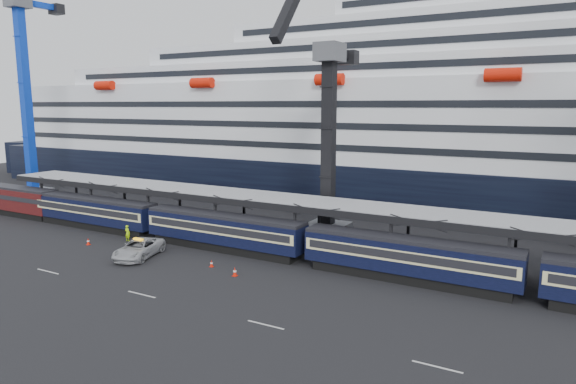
{
  "coord_description": "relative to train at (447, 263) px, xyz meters",
  "views": [
    {
      "loc": [
        4.19,
        -32.99,
        15.36
      ],
      "look_at": [
        -20.1,
        10.0,
        6.97
      ],
      "focal_mm": 32.0,
      "sensor_mm": 36.0,
      "label": 1
    }
  ],
  "objects": [
    {
      "name": "cruise_ship",
      "position": [
        3.57,
        35.99,
        10.14
      ],
      "size": [
        214.09,
        28.84,
        34.0
      ],
      "color": "black",
      "rests_on": "ground"
    },
    {
      "name": "worker",
      "position": [
        -35.09,
        -2.5,
        -1.27
      ],
      "size": [
        0.7,
        0.47,
        1.87
      ],
      "primitive_type": "imported",
      "rotation": [
        0.0,
        0.0,
        3.18
      ],
      "color": "#ADEB0C",
      "rests_on": "ground"
    },
    {
      "name": "traffic_cone_a",
      "position": [
        -37.74,
        -5.79,
        -1.81
      ],
      "size": [
        0.39,
        0.39,
        0.79
      ],
      "color": "red",
      "rests_on": "ground"
    },
    {
      "name": "train",
      "position": [
        0.0,
        0.0,
        0.0
      ],
      "size": [
        133.05,
        3.0,
        4.05
      ],
      "color": "black",
      "rests_on": "ground"
    },
    {
      "name": "canopy",
      "position": [
        4.65,
        4.0,
        3.05
      ],
      "size": [
        130.0,
        6.25,
        5.53
      ],
      "color": "gray",
      "rests_on": "ground"
    },
    {
      "name": "crane_blue",
      "position": [
        -67.35,
        7.55,
        16.03
      ],
      "size": [
        4.5,
        19.91,
        52.01
      ],
      "color": "#4C4E54",
      "rests_on": "ground"
    },
    {
      "name": "pickup_truck",
      "position": [
        -29.28,
        -6.49,
        -1.28
      ],
      "size": [
        4.7,
        7.17,
        1.83
      ],
      "primitive_type": "imported",
      "rotation": [
        0.0,
        0.0,
        0.27
      ],
      "color": "#9FA1A6",
      "rests_on": "ground"
    },
    {
      "name": "crane_dark_near",
      "position": [
        -15.35,
        8.59,
        9.73
      ],
      "size": [
        4.5,
        17.75,
        35.08
      ],
      "color": "#4C4E54",
      "rests_on": "ground"
    },
    {
      "name": "ground",
      "position": [
        4.65,
        -10.0,
        -2.2
      ],
      "size": [
        260.0,
        260.0,
        0.0
      ],
      "primitive_type": "plane",
      "color": "black",
      "rests_on": "ground"
    },
    {
      "name": "traffic_cone_b",
      "position": [
        -20.89,
        -5.34,
        -1.86
      ],
      "size": [
        0.35,
        0.35,
        0.69
      ],
      "color": "red",
      "rests_on": "ground"
    },
    {
      "name": "traffic_cone_c",
      "position": [
        -17.38,
        -6.43,
        -1.78
      ],
      "size": [
        0.43,
        0.43,
        0.85
      ],
      "color": "red",
      "rests_on": "ground"
    }
  ]
}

